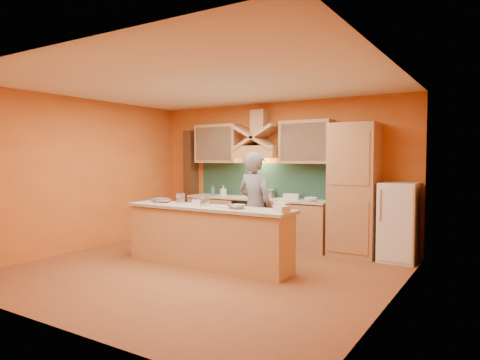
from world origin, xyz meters
The scene contains 36 objects.
floor centered at (0.00, 0.00, 0.00)m, with size 5.50×5.00×0.01m, color brown.
ceiling centered at (0.00, 0.00, 2.80)m, with size 5.50×5.00×0.01m, color white.
wall_back centered at (0.00, 2.50, 1.40)m, with size 5.50×0.02×2.80m, color orange.
wall_front centered at (0.00, -2.50, 1.40)m, with size 5.50×0.02×2.80m, color orange.
wall_left centered at (-2.75, 0.00, 1.40)m, with size 0.02×5.00×2.80m, color orange.
wall_right centered at (2.75, 0.00, 1.40)m, with size 0.02×5.00×2.80m, color orange.
base_cabinet_left centered at (-1.25, 2.20, 0.43)m, with size 1.10×0.60×0.86m, color tan.
base_cabinet_right centered at (0.65, 2.20, 0.43)m, with size 1.10×0.60×0.86m, color tan.
counter_top centered at (-0.30, 2.20, 0.90)m, with size 3.00×0.62×0.04m, color #BDB3A0.
stove centered at (-0.30, 2.20, 0.45)m, with size 0.60×0.58×0.90m, color black.
backsplash centered at (-0.30, 2.48, 1.25)m, with size 3.00×0.03×0.70m, color #19382D.
range_hood centered at (-0.30, 2.25, 1.82)m, with size 0.92×0.50×0.24m, color tan.
hood_chimney centered at (-0.30, 2.35, 2.40)m, with size 0.30×0.30×0.50m, color tan.
upper_cabinet_left centered at (-1.30, 2.33, 2.00)m, with size 1.00×0.35×0.80m, color tan.
upper_cabinet_right centered at (0.70, 2.33, 2.00)m, with size 1.00×0.35×0.80m, color tan.
pantry_column centered at (1.65, 2.20, 1.15)m, with size 0.80×0.60×2.30m, color tan.
fridge centered at (2.40, 2.20, 0.65)m, with size 0.58×0.60×1.30m, color white.
trim_column_left centered at (-2.05, 2.35, 1.15)m, with size 0.20×0.30×2.30m, color #472816.
island_body centered at (-0.10, 0.30, 0.44)m, with size 2.80×0.55×0.88m, color tan.
island_top centered at (-0.10, 0.30, 0.92)m, with size 2.90×0.62×0.05m, color #BDB3A0.
person centered at (0.39, 0.96, 0.90)m, with size 0.66×0.43×1.80m, color slate.
pot_large centered at (-0.37, 2.13, 0.97)m, with size 0.25×0.25×0.15m, color silver.
pot_small centered at (-0.08, 2.28, 0.97)m, with size 0.20×0.20×0.15m, color #B8B7BE.
soap_bottle_a centered at (-1.12, 2.25, 1.02)m, with size 0.09×0.10×0.21m, color silver.
soap_bottle_b centered at (-1.29, 2.11, 1.03)m, with size 0.09×0.09×0.23m, color #315B87.
bowl_back centered at (0.90, 2.08, 0.96)m, with size 0.23×0.23×0.07m, color white.
dish_rack centered at (0.44, 2.24, 0.97)m, with size 0.29×0.23×0.10m, color silver.
book_lower centered at (-1.23, 0.34, 0.96)m, with size 0.25×0.34×0.03m, color #AF553E.
book_upper centered at (-1.41, 0.47, 0.98)m, with size 0.24×0.33×0.02m, color #3C6184.
jar_large centered at (-0.77, 0.46, 1.03)m, with size 0.14×0.14×0.16m, color silver.
jar_small centered at (-0.17, 0.34, 1.02)m, with size 0.12×0.12×0.15m, color silver.
kitchen_scale centered at (-0.30, 0.29, 1.00)m, with size 0.12×0.12×0.10m, color white.
mixing_bowl centered at (0.47, 0.27, 0.98)m, with size 0.25×0.25×0.06m, color white.
cloth centered at (0.22, 0.34, 0.95)m, with size 0.25×0.19×0.02m, color beige.
grocery_bag_a centered at (1.19, 0.34, 1.01)m, with size 0.20×0.16×0.13m, color beige.
grocery_bag_b centered at (1.28, 0.17, 0.99)m, with size 0.16×0.13×0.10m, color beige.
Camera 1 is at (3.88, -5.10, 1.71)m, focal length 32.00 mm.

